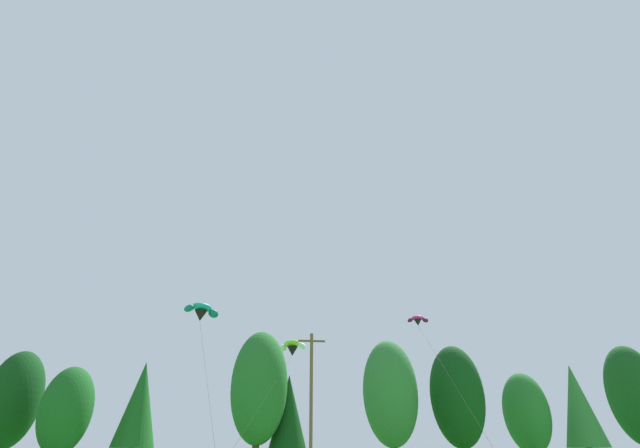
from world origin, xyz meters
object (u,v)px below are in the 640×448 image
at_px(utility_pole, 311,401).
at_px(parafoil_kite_mid_magenta, 418,321).
at_px(parafoil_kite_far_lime_white, 292,347).
at_px(parafoil_kite_high_teal, 201,312).

bearing_deg(utility_pole, parafoil_kite_mid_magenta, 17.06).
height_order(utility_pole, parafoil_kite_far_lime_white, parafoil_kite_far_lime_white).
xyz_separation_m(utility_pole, parafoil_kite_mid_magenta, (10.14, 3.11, 7.42)).
xyz_separation_m(utility_pole, parafoil_kite_far_lime_white, (-1.11, 12.25, 6.65)).
distance_m(parafoil_kite_high_teal, parafoil_kite_far_lime_white, 12.22).
distance_m(utility_pole, parafoil_kite_high_teal, 13.06).
bearing_deg(parafoil_kite_far_lime_white, utility_pole, -84.83).
bearing_deg(parafoil_kite_high_teal, parafoil_kite_mid_magenta, -1.68).
distance_m(utility_pole, parafoil_kite_mid_magenta, 12.94).
relative_size(parafoil_kite_high_teal, parafoil_kite_mid_magenta, 0.67).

